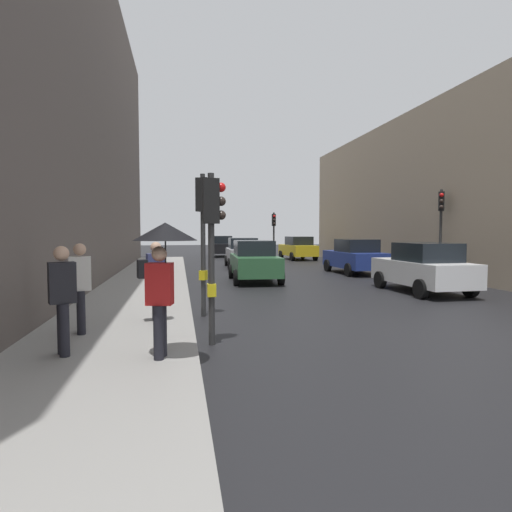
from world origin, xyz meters
name	(u,v)px	position (x,y,z in m)	size (l,w,h in m)	color
ground_plane	(462,332)	(0.00, 0.00, 0.00)	(120.00, 120.00, 0.00)	black
sidewalk_kerb	(138,296)	(-7.31, 6.00, 0.08)	(3.22, 40.00, 0.16)	gray
building_facade_right	(490,196)	(11.70, 14.06, 4.17)	(12.00, 25.65, 8.34)	gray
traffic_light_near_right	(204,219)	(-5.38, 2.68, 2.48)	(0.45, 0.35, 3.60)	#2D2D2D
traffic_light_near_left	(213,227)	(-5.38, -0.13, 2.24)	(0.43, 0.25, 3.25)	#2D2D2D
traffic_light_mid_street	(441,218)	(5.39, 9.11, 2.75)	(0.37, 0.44, 4.00)	#2D2D2D
traffic_light_far_median	(274,228)	(0.55, 21.35, 2.39)	(0.25, 0.43, 3.47)	#2D2D2D
car_silver_hatchback	(243,253)	(-2.23, 17.32, 0.88)	(2.15, 4.27, 1.76)	#BCBCC1
car_white_compact	(423,268)	(2.46, 5.60, 0.88)	(2.11, 4.25, 1.76)	silver
car_blue_van	(355,256)	(2.81, 12.48, 0.88)	(2.14, 4.26, 1.76)	navy
car_yellow_taxi	(298,248)	(2.92, 23.54, 0.88)	(2.24, 4.31, 1.76)	yellow
car_dark_suv	(222,246)	(-2.39, 28.74, 0.88)	(2.02, 4.20, 1.76)	black
car_green_estate	(254,261)	(-2.81, 10.04, 0.88)	(2.16, 4.27, 1.76)	#2D6038
pedestrian_with_umbrella	(164,252)	(-6.24, -1.40, 1.84)	(1.00, 1.00, 2.14)	black
pedestrian_with_grey_backpack	(154,277)	(-6.55, 1.47, 1.16)	(0.65, 0.41, 1.77)	black
pedestrian_with_black_backpack	(78,283)	(-7.95, 0.56, 1.16)	(0.64, 0.39, 1.77)	black
pedestrian_in_dark_coat	(62,296)	(-7.86, -0.95, 1.13)	(0.47, 0.39, 1.77)	black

